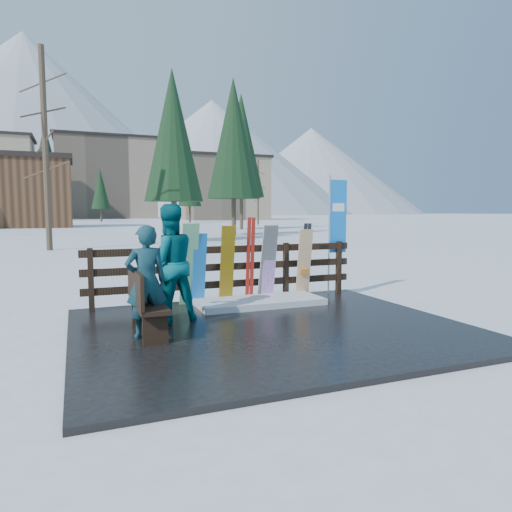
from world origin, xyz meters
name	(u,v)px	position (x,y,z in m)	size (l,w,h in m)	color
ground	(271,331)	(0.00, 0.00, 0.00)	(700.00, 700.00, 0.00)	white
deck	(271,328)	(0.00, 0.00, 0.04)	(6.00, 5.00, 0.08)	black
fence	(228,269)	(0.00, 2.20, 0.74)	(5.60, 0.10, 1.15)	black
snow_patch	(260,302)	(0.46, 1.60, 0.14)	(2.43, 1.00, 0.12)	white
bench	(143,300)	(-1.95, 0.26, 0.60)	(0.41, 1.50, 0.97)	black
snowboard_0	(199,269)	(-0.65, 1.98, 0.78)	(0.26, 0.03, 1.42)	#1E7DDF
snowboard_1	(189,265)	(-0.84, 1.98, 0.88)	(0.32, 0.03, 1.65)	silver
snowboard_2	(227,265)	(-0.08, 1.98, 0.85)	(0.28, 0.03, 1.55)	#F9B204
snowboard_3	(269,264)	(0.82, 1.98, 0.83)	(0.27, 0.03, 1.51)	white
snowboard_4	(267,263)	(0.78, 1.98, 0.85)	(0.30, 0.03, 1.58)	black
snowboard_5	(304,263)	(1.62, 1.98, 0.80)	(0.30, 0.03, 1.45)	silver
ski_pair_a	(250,259)	(0.43, 2.05, 0.93)	(0.16, 0.17, 1.69)	#AA1F15
ski_pair_b	(304,260)	(1.66, 2.05, 0.86)	(0.17, 0.30, 1.57)	black
rental_flag	(336,221)	(2.54, 2.25, 1.69)	(0.45, 0.04, 2.60)	silver
person_front	(146,281)	(-1.92, 0.10, 0.89)	(0.59, 0.39, 1.62)	#1B5652
person_back	(169,264)	(-1.44, 0.88, 1.05)	(0.94, 0.73, 1.93)	#06616C
resort_buildings	(89,180)	(1.03, 115.41, 9.81)	(73.00, 87.60, 22.60)	tan
trees	(136,177)	(4.10, 49.13, 5.93)	(42.06, 68.87, 13.69)	#382B1E
mountains	(58,139)	(-10.50, 328.41, 50.20)	(520.00, 260.00, 120.00)	white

